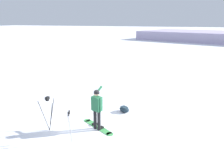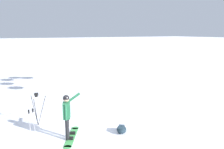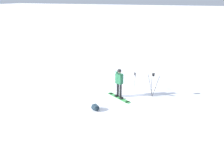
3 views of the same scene
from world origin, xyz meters
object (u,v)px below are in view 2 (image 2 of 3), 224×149
Objects in this scene: snowboarder at (67,112)px; camera_tripod at (37,103)px; ski_poles at (31,120)px; snowboard at (72,136)px; gear_bag_large at (121,129)px.

camera_tripod is (-1.80, -0.77, -0.03)m from snowboarder.
snowboarder is at bearing 64.10° from ski_poles.
snowboard is at bearing 108.97° from snowboarder.
snowboarder is 1.04m from snowboard.
gear_bag_large is at bearing 75.65° from snowboarder.
snowboarder reaches higher than snowboard.
camera_tripod is 1.22× the size of ski_poles.
gear_bag_large is 0.47× the size of camera_tripod.
ski_poles is (-1.10, -3.23, 0.64)m from gear_bag_large.
gear_bag_large is 3.47m from ski_poles.
snowboard is 1.42× the size of ski_poles.
camera_tripod reaches higher than snowboard.
ski_poles is at bearing -111.03° from snowboard.
ski_poles is (-0.57, -1.18, -0.27)m from snowboarder.
gear_bag_large is at bearing 72.88° from snowboard.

